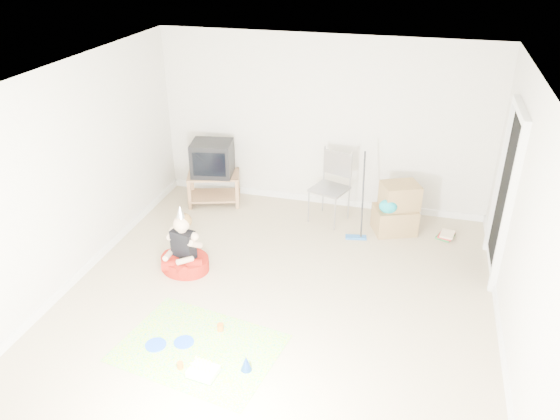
% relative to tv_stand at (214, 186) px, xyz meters
% --- Properties ---
extents(ground, '(5.00, 5.00, 0.00)m').
position_rel_tv_stand_xyz_m(ground, '(1.61, -2.05, -0.29)').
color(ground, tan).
rests_on(ground, ground).
extents(doorway_recess, '(0.02, 0.90, 2.05)m').
position_rel_tv_stand_xyz_m(doorway_recess, '(4.09, -0.85, 0.73)').
color(doorway_recess, black).
rests_on(doorway_recess, ground).
extents(tv_stand, '(0.90, 0.71, 0.49)m').
position_rel_tv_stand_xyz_m(tv_stand, '(0.00, 0.00, 0.00)').
color(tv_stand, '#926742').
rests_on(tv_stand, ground).
extents(crt_tv, '(0.68, 0.60, 0.52)m').
position_rel_tv_stand_xyz_m(crt_tv, '(0.00, -0.00, 0.46)').
color(crt_tv, black).
rests_on(crt_tv, tv_stand).
extents(folding_chair, '(0.60, 0.59, 1.06)m').
position_rel_tv_stand_xyz_m(folding_chair, '(1.85, -0.11, 0.23)').
color(folding_chair, gray).
rests_on(folding_chair, ground).
extents(cardboard_boxes, '(0.69, 0.64, 0.73)m').
position_rel_tv_stand_xyz_m(cardboard_boxes, '(2.83, -0.18, 0.06)').
color(cardboard_boxes, olive).
rests_on(cardboard_boxes, ground).
extents(floor_mop, '(0.31, 0.39, 1.18)m').
position_rel_tv_stand_xyz_m(floor_mop, '(2.32, -0.54, -0.03)').
color(floor_mop, '#2361B0').
rests_on(floor_mop, ground).
extents(book_pile, '(0.28, 0.31, 0.09)m').
position_rel_tv_stand_xyz_m(book_pile, '(3.55, -0.18, -0.25)').
color(book_pile, '#246E32').
rests_on(book_pile, ground).
extents(seated_woman, '(0.75, 0.75, 0.91)m').
position_rel_tv_stand_xyz_m(seated_woman, '(0.32, -1.87, -0.09)').
color(seated_woman, '#A91B0F').
rests_on(seated_woman, ground).
extents(party_mat, '(1.79, 1.42, 0.01)m').
position_rel_tv_stand_xyz_m(party_mat, '(1.06, -3.21, -0.29)').
color(party_mat, '#F2338B').
rests_on(party_mat, ground).
extents(birthday_cake, '(0.30, 0.25, 0.14)m').
position_rel_tv_stand_xyz_m(birthday_cake, '(1.25, -3.56, -0.25)').
color(birthday_cake, white).
rests_on(birthday_cake, party_mat).
extents(blue_plate_near, '(0.22, 0.22, 0.01)m').
position_rel_tv_stand_xyz_m(blue_plate_near, '(0.87, -3.18, -0.28)').
color(blue_plate_near, blue).
rests_on(blue_plate_near, party_mat).
extents(blue_plate_far, '(0.27, 0.27, 0.01)m').
position_rel_tv_stand_xyz_m(blue_plate_far, '(0.61, -3.29, -0.28)').
color(blue_plate_far, blue).
rests_on(blue_plate_far, party_mat).
extents(orange_cup_near, '(0.10, 0.10, 0.08)m').
position_rel_tv_stand_xyz_m(orange_cup_near, '(1.18, -2.89, -0.24)').
color(orange_cup_near, '#CA6316').
rests_on(orange_cup_near, party_mat).
extents(orange_cup_far, '(0.08, 0.08, 0.07)m').
position_rel_tv_stand_xyz_m(orange_cup_far, '(0.99, -3.53, -0.25)').
color(orange_cup_far, '#CA6316').
rests_on(orange_cup_far, party_mat).
extents(blue_party_hat, '(0.12, 0.12, 0.17)m').
position_rel_tv_stand_xyz_m(blue_party_hat, '(1.64, -3.38, -0.20)').
color(blue_party_hat, '#173DA6').
rests_on(blue_party_hat, party_mat).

